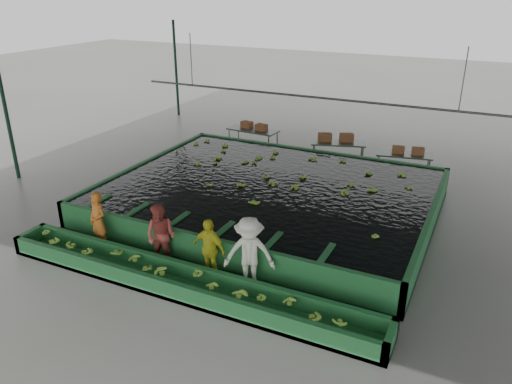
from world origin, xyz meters
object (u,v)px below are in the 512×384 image
at_px(worker_a, 98,221).
at_px(box_stack_left, 254,129).
at_px(worker_b, 161,236).
at_px(packing_table_right, 403,165).
at_px(sorting_trough, 181,282).
at_px(packing_table_mid, 338,154).
at_px(flotation_tank, 270,197).
at_px(box_stack_mid, 335,141).
at_px(worker_c, 209,249).
at_px(worker_d, 249,254).
at_px(box_stack_right, 408,154).
at_px(packing_table_left, 253,140).

relative_size(worker_a, box_stack_left, 1.33).
xyz_separation_m(worker_b, packing_table_right, (4.39, 9.17, -0.39)).
bearing_deg(sorting_trough, packing_table_right, 71.74).
distance_m(worker_b, box_stack_left, 9.76).
xyz_separation_m(packing_table_mid, packing_table_right, (2.60, -0.19, -0.02)).
distance_m(flotation_tank, box_stack_mid, 5.21).
relative_size(flotation_tank, box_stack_mid, 7.17).
xyz_separation_m(worker_a, worker_c, (3.49, 0.00, -0.02)).
xyz_separation_m(worker_c, packing_table_right, (2.97, 9.17, -0.35)).
distance_m(worker_a, packing_table_right, 11.23).
bearing_deg(worker_d, worker_a, 159.12).
xyz_separation_m(packing_table_right, box_stack_right, (0.11, 0.08, 0.46)).
relative_size(worker_b, packing_table_right, 0.84).
bearing_deg(box_stack_mid, worker_c, -91.34).
xyz_separation_m(flotation_tank, sorting_trough, (0.00, -5.10, -0.20)).
relative_size(worker_a, worker_d, 0.88).
bearing_deg(worker_b, worker_a, 175.79).
bearing_deg(box_stack_left, flotation_tank, -59.30).
bearing_deg(box_stack_mid, sorting_trough, -93.02).
bearing_deg(packing_table_right, packing_table_left, 177.24).
relative_size(flotation_tank, packing_table_left, 4.60).
bearing_deg(box_stack_right, box_stack_left, 177.44).
height_order(worker_b, box_stack_right, worker_b).
xyz_separation_m(worker_a, box_stack_left, (0.06, 9.54, 0.17)).
xyz_separation_m(worker_c, box_stack_right, (3.08, 9.25, 0.11)).
height_order(worker_c, box_stack_left, worker_c).
distance_m(worker_a, worker_b, 2.07).
height_order(packing_table_right, box_stack_left, box_stack_left).
height_order(packing_table_right, box_stack_right, box_stack_right).
bearing_deg(flotation_tank, box_stack_left, 120.70).
bearing_deg(packing_table_mid, worker_d, -85.54).
bearing_deg(packing_table_left, packing_table_mid, -1.73).
bearing_deg(packing_table_right, box_stack_left, 176.69).
bearing_deg(worker_b, packing_table_mid, 74.98).
bearing_deg(box_stack_mid, worker_a, -111.45).
bearing_deg(worker_a, flotation_tank, 68.34).
relative_size(worker_a, box_stack_mid, 1.18).
relative_size(flotation_tank, packing_table_mid, 4.73).
relative_size(sorting_trough, box_stack_mid, 7.17).
distance_m(sorting_trough, packing_table_left, 10.76).
xyz_separation_m(sorting_trough, packing_table_left, (-3.14, 10.29, 0.24)).
distance_m(worker_b, box_stack_right, 10.29).
xyz_separation_m(worker_a, packing_table_left, (0.04, 9.49, -0.33)).
xyz_separation_m(flotation_tank, worker_b, (-1.10, -4.30, 0.40)).
bearing_deg(sorting_trough, worker_b, 144.02).
bearing_deg(box_stack_mid, packing_table_left, 179.55).
height_order(worker_a, worker_c, worker_a).
height_order(flotation_tank, worker_b, worker_b).
distance_m(packing_table_left, box_stack_right, 6.55).
distance_m(worker_c, worker_d, 1.11).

